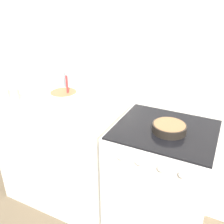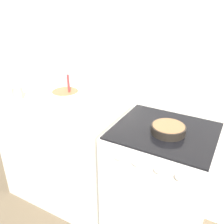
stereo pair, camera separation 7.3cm
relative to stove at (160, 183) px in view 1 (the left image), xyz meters
name	(u,v)px [view 1 (the left image)]	position (x,y,z in m)	size (l,w,h in m)	color
wall_back	(135,67)	(-0.35, 0.32, 0.74)	(4.98, 0.05, 2.40)	white
countertop_cabinet	(65,153)	(-0.84, 0.00, 0.00)	(0.99, 0.59, 0.91)	silver
stove	(160,183)	(0.00, 0.00, 0.00)	(0.67, 0.60, 0.91)	white
mixing_bowl	(64,99)	(-0.78, -0.02, 0.53)	(0.22, 0.22, 0.26)	white
baking_pan	(169,128)	(0.03, -0.02, 0.49)	(0.22, 0.22, 0.05)	black
storage_jar_left	(38,79)	(-1.22, 0.19, 0.56)	(0.17, 0.17, 0.24)	silver
storage_jar_middle	(56,81)	(-1.02, 0.19, 0.57)	(0.17, 0.17, 0.27)	silver
storage_jar_right	(76,84)	(-0.81, 0.19, 0.58)	(0.16, 0.16, 0.28)	silver
tin_can	(14,94)	(-1.24, -0.08, 0.51)	(0.08, 0.08, 0.10)	beige
recipe_page	(41,110)	(-0.91, -0.14, 0.46)	(0.22, 0.27, 0.01)	beige
measuring_spoon	(75,120)	(-0.58, -0.19, 0.47)	(0.12, 0.04, 0.04)	white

